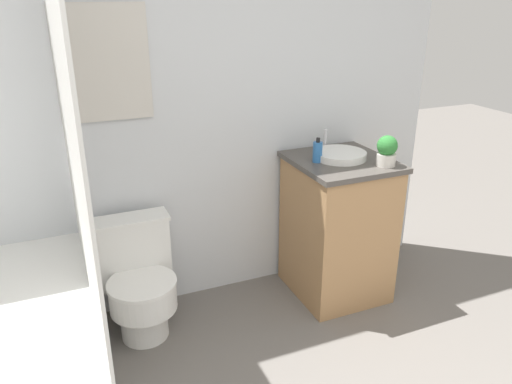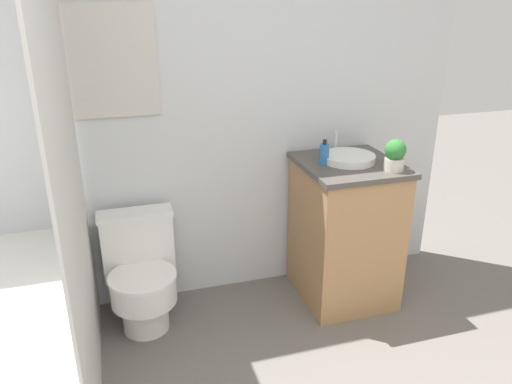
{
  "view_description": "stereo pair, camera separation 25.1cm",
  "coord_description": "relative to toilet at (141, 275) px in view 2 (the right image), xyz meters",
  "views": [
    {
      "loc": [
        -0.59,
        -0.26,
        1.74
      ],
      "look_at": [
        0.32,
        1.88,
        0.8
      ],
      "focal_mm": 35.0,
      "sensor_mm": 36.0,
      "label": 1
    },
    {
      "loc": [
        -0.36,
        -0.35,
        1.74
      ],
      "look_at": [
        0.32,
        1.88,
        0.8
      ],
      "focal_mm": 35.0,
      "sensor_mm": 36.0,
      "label": 2
    }
  ],
  "objects": [
    {
      "name": "wall_back",
      "position": [
        0.27,
        0.27,
        0.95
      ],
      "size": [
        3.37,
        0.07,
        2.5
      ],
      "color": "silver",
      "rests_on": "ground_plane"
    },
    {
      "name": "shower_area",
      "position": [
        -0.56,
        -0.46,
        0.0
      ],
      "size": [
        0.67,
        1.4,
        1.98
      ],
      "color": "white",
      "rests_on": "ground_plane"
    },
    {
      "name": "toilet",
      "position": [
        0.0,
        0.0,
        0.0
      ],
      "size": [
        0.41,
        0.48,
        0.63
      ],
      "color": "white",
      "rests_on": "ground_plane"
    },
    {
      "name": "vanity",
      "position": [
        1.18,
        -0.06,
        0.12
      ],
      "size": [
        0.54,
        0.58,
        0.86
      ],
      "color": "#AD7F51",
      "rests_on": "ground_plane"
    },
    {
      "name": "sink",
      "position": [
        1.18,
        -0.04,
        0.57
      ],
      "size": [
        0.3,
        0.33,
        0.13
      ],
      "color": "white",
      "rests_on": "vanity"
    },
    {
      "name": "soap_bottle",
      "position": [
        1.03,
        -0.05,
        0.61
      ],
      "size": [
        0.05,
        0.05,
        0.14
      ],
      "color": "#2D6BB2",
      "rests_on": "vanity"
    },
    {
      "name": "potted_plant",
      "position": [
        1.35,
        -0.25,
        0.64
      ],
      "size": [
        0.11,
        0.11,
        0.17
      ],
      "color": "beige",
      "rests_on": "vanity"
    }
  ]
}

